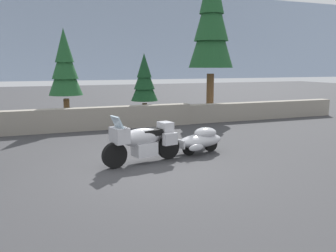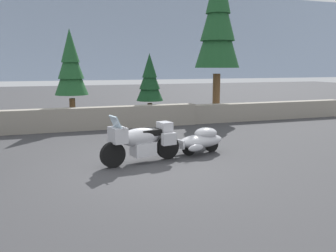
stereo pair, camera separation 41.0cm
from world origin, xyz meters
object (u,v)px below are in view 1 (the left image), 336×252
(car_shaped_trailer, at_px, (201,140))
(pine_tree_far_right, at_px, (65,66))
(pine_tree_tall, at_px, (212,19))
(pine_tree_secondary, at_px, (144,80))
(touring_motorcycle, at_px, (142,140))

(car_shaped_trailer, bearing_deg, pine_tree_far_right, 116.48)
(car_shaped_trailer, relative_size, pine_tree_tall, 0.29)
(pine_tree_secondary, bearing_deg, pine_tree_far_right, 174.03)
(pine_tree_secondary, height_order, pine_tree_far_right, pine_tree_far_right)
(touring_motorcycle, xyz_separation_m, pine_tree_secondary, (2.12, 6.48, 1.33))
(pine_tree_far_right, bearing_deg, car_shaped_trailer, -63.52)
(touring_motorcycle, distance_m, pine_tree_tall, 9.64)
(car_shaped_trailer, relative_size, pine_tree_secondary, 0.71)
(car_shaped_trailer, distance_m, pine_tree_far_right, 7.45)
(touring_motorcycle, xyz_separation_m, pine_tree_far_right, (-1.24, 6.83, 1.95))
(car_shaped_trailer, xyz_separation_m, pine_tree_secondary, (0.18, 6.03, 1.54))
(pine_tree_secondary, bearing_deg, touring_motorcycle, -108.10)
(pine_tree_tall, relative_size, pine_tree_far_right, 1.84)
(pine_tree_tall, height_order, pine_tree_secondary, pine_tree_tall)
(pine_tree_far_right, bearing_deg, pine_tree_secondary, -5.97)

